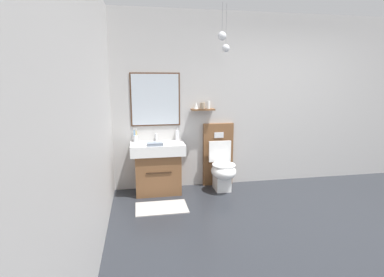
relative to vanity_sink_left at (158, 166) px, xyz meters
The scene contains 10 objects.
ground_plane 2.74m from the vanity_sink_left, 43.81° to the right, with size 6.65×5.59×0.10m, color #23262B.
wall_back 2.16m from the vanity_sink_left, ahead, with size 5.45×0.62×2.68m.
wall_left 2.21m from the vanity_sink_left, 110.96° to the right, with size 0.12×4.39×2.68m, color #B7B5B2.
bath_mat 0.72m from the vanity_sink_left, 90.00° to the right, with size 0.68×0.44×0.01m, color #9E9993.
vanity_sink_left is the anchor object (origin of this frame).
tap_on_left_sink 0.46m from the vanity_sink_left, 90.00° to the left, with size 0.03×0.13×0.11m.
toilet 0.98m from the vanity_sink_left, ahead, with size 0.48×0.62×1.00m.
toothbrush_cup 0.54m from the vanity_sink_left, 151.91° to the left, with size 0.07×0.07×0.21m.
soap_dispenser 0.57m from the vanity_sink_left, 28.70° to the left, with size 0.06×0.06×0.19m.
folded_hand_towel 0.40m from the vanity_sink_left, 105.42° to the right, with size 0.22×0.16×0.04m, color gray.
Camera 1 is at (-2.22, -2.44, 1.66)m, focal length 27.96 mm.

